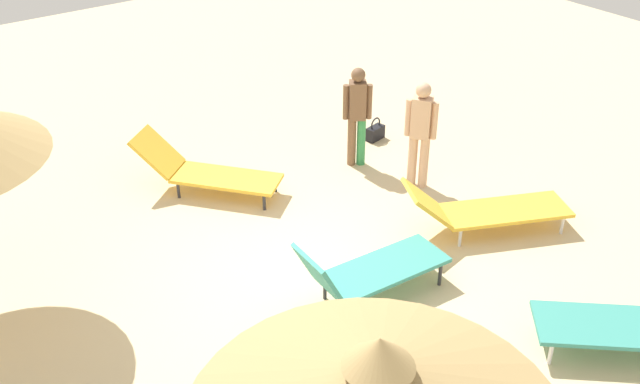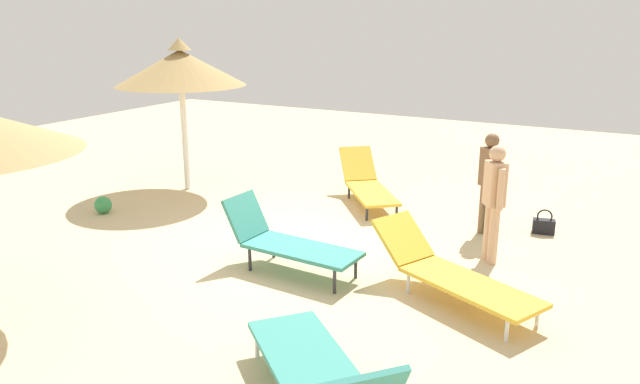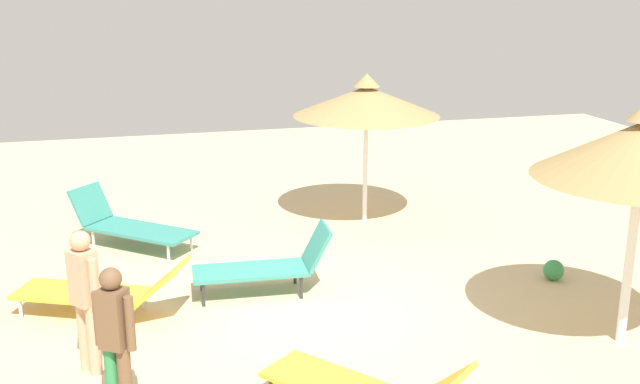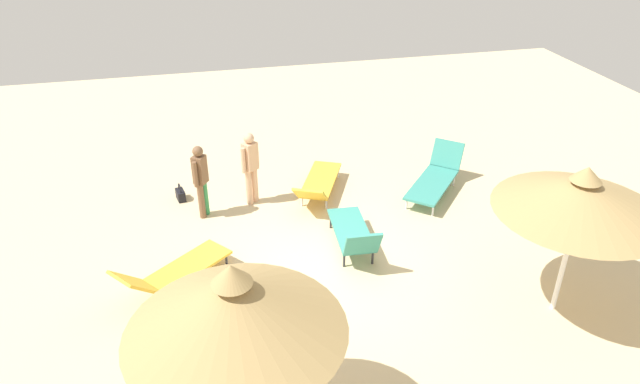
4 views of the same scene
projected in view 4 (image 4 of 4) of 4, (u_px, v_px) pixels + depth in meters
name	position (u px, v px, depth m)	size (l,w,h in m)	color
ground	(321.00, 270.00, 10.20)	(24.00, 24.00, 0.10)	beige
parasol_umbrella_edge	(582.00, 195.00, 8.20)	(2.49, 2.49, 2.57)	white
parasol_umbrella_near_right	(234.00, 307.00, 5.83)	(2.38, 2.38, 2.83)	white
lounge_chair_center	(354.00, 234.00, 10.39)	(0.74, 1.86, 0.91)	teal
lounge_chair_front	(318.00, 184.00, 12.19)	(1.49, 2.27, 0.77)	gold
lounge_chair_far_right	(173.00, 272.00, 9.51)	(2.00, 1.78, 0.83)	gold
lounge_chair_far_left	(436.00, 177.00, 12.41)	(1.86, 1.99, 0.89)	teal
person_standing_near_left	(250.00, 164.00, 11.75)	(0.39, 0.34, 1.60)	tan
person_standing_back	(201.00, 178.00, 11.30)	(0.32, 0.38, 1.56)	#338C4C
handbag	(181.00, 194.00, 12.23)	(0.22, 0.35, 0.39)	black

